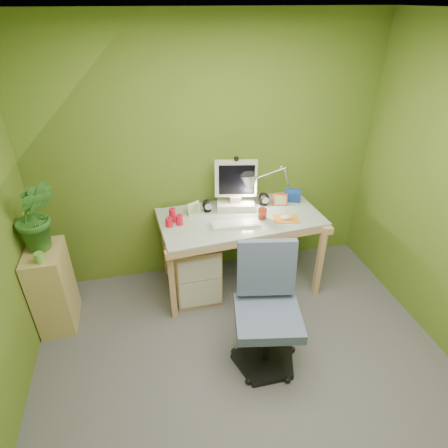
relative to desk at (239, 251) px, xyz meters
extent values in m
cube|color=#525257|center=(-0.20, -1.23, -0.39)|extent=(3.20, 3.20, 0.01)
cube|color=white|center=(-0.20, -1.23, 2.02)|extent=(3.20, 3.20, 0.01)
cube|color=#587423|center=(-0.20, 0.37, 0.82)|extent=(3.20, 0.01, 2.40)
cube|color=white|center=(-1.20, -1.23, 1.47)|extent=(1.10, 3.20, 1.10)
cube|color=silver|center=(-0.08, -0.14, 0.39)|extent=(0.42, 0.16, 0.02)
cube|color=orange|center=(0.38, -0.14, 0.39)|extent=(0.25, 0.19, 0.01)
ellipsoid|color=silver|center=(0.38, -0.14, 0.40)|extent=(0.12, 0.08, 0.04)
cylinder|color=maroon|center=(0.18, -0.08, 0.43)|extent=(0.08, 0.08, 0.10)
cube|color=red|center=(0.42, 0.12, 0.44)|extent=(0.14, 0.05, 0.12)
cube|color=navy|center=(0.56, 0.16, 0.45)|extent=(0.15, 0.08, 0.13)
cube|color=#A9BD82|center=(-0.40, 0.14, 0.44)|extent=(0.12, 0.07, 0.11)
cube|color=tan|center=(-1.65, -0.15, -0.01)|extent=(0.28, 0.43, 0.75)
imported|color=#2D6521|center=(-1.63, -0.10, 0.66)|extent=(0.35, 0.30, 0.58)
cylinder|color=#66A846|center=(-1.63, -0.30, 0.41)|extent=(0.08, 0.08, 0.08)
cube|color=white|center=(0.48, 0.23, -0.20)|extent=(0.37, 0.16, 0.37)
camera|label=1|loc=(-0.80, -2.80, 2.07)|focal=30.00mm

